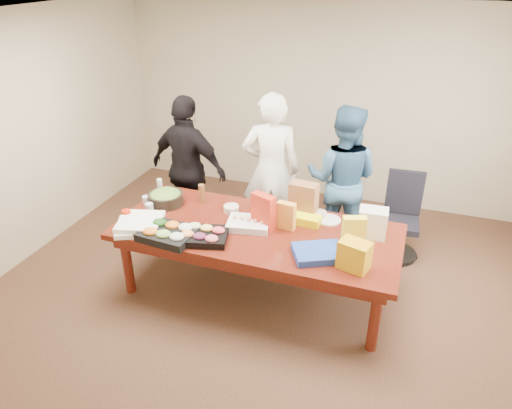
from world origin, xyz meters
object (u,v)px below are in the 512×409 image
at_px(sheet_cake, 249,224).
at_px(salad_bowl, 166,199).
at_px(office_chair, 400,220).
at_px(person_center, 271,171).
at_px(conference_table, 257,261).
at_px(person_right, 342,179).

relative_size(sheet_cake, salad_bowl, 1.09).
bearing_deg(sheet_cake, office_chair, 28.29).
bearing_deg(salad_bowl, person_center, 42.49).
xyz_separation_m(conference_table, person_center, (-0.19, 1.03, 0.55)).
height_order(office_chair, person_center, person_center).
relative_size(conference_table, salad_bowl, 7.38).
bearing_deg(person_center, salad_bowl, 27.40).
distance_m(conference_table, salad_bowl, 1.21).
xyz_separation_m(office_chair, person_center, (-1.51, -0.12, 0.44)).
height_order(person_center, salad_bowl, person_center).
height_order(office_chair, salad_bowl, office_chair).
relative_size(person_center, salad_bowl, 4.89).
bearing_deg(salad_bowl, conference_table, -9.52).
xyz_separation_m(office_chair, sheet_cake, (-1.41, -1.14, 0.30)).
xyz_separation_m(conference_table, sheet_cake, (-0.09, 0.02, 0.41)).
bearing_deg(conference_table, person_center, 100.33).
distance_m(person_center, salad_bowl, 1.26).
height_order(office_chair, person_right, person_right).
relative_size(person_right, sheet_cake, 4.24).
bearing_deg(office_chair, sheet_cake, -144.47).
height_order(conference_table, person_center, person_center).
relative_size(office_chair, person_center, 0.52).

